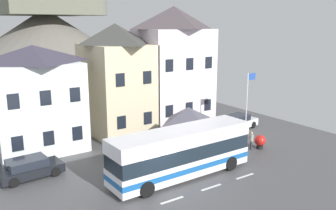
{
  "coord_description": "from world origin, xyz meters",
  "views": [
    {
      "loc": [
        -10.79,
        -17.04,
        10.06
      ],
      "look_at": [
        3.36,
        3.98,
        4.26
      ],
      "focal_mm": 37.91,
      "sensor_mm": 36.0,
      "label": 1
    }
  ],
  "objects": [
    {
      "name": "pedestrian_00",
      "position": [
        10.3,
        2.07,
        0.88
      ],
      "size": [
        0.34,
        0.34,
        1.5
      ],
      "color": "#2D2D38",
      "rests_on": "ground_plane"
    },
    {
      "name": "townhouse_03",
      "position": [
        9.15,
        11.58,
        5.87
      ],
      "size": [
        6.82,
        5.23,
        11.74
      ],
      "color": "white",
      "rests_on": "ground_plane"
    },
    {
      "name": "harbour_buoy",
      "position": [
        11.02,
        1.76,
        0.66
      ],
      "size": [
        0.92,
        0.92,
        1.17
      ],
      "color": "black",
      "rests_on": "ground_plane"
    },
    {
      "name": "pedestrian_01",
      "position": [
        8.83,
        2.95,
        0.86
      ],
      "size": [
        0.34,
        0.34,
        1.63
      ],
      "color": "#38332D",
      "rests_on": "ground_plane"
    },
    {
      "name": "parked_car_01",
      "position": [
        8.66,
        6.91,
        0.6
      ],
      "size": [
        4.09,
        2.38,
        1.2
      ],
      "rotation": [
        0.0,
        0.0,
        -0.13
      ],
      "color": "slate",
      "rests_on": "ground_plane"
    },
    {
      "name": "parked_car_00",
      "position": [
        -6.11,
        6.5,
        0.66
      ],
      "size": [
        4.21,
        2.24,
        1.35
      ],
      "rotation": [
        0.0,
        0.0,
        0.08
      ],
      "color": "black",
      "rests_on": "ground_plane"
    },
    {
      "name": "hilltop_castle",
      "position": [
        3.75,
        35.92,
        6.64
      ],
      "size": [
        37.87,
        37.87,
        20.54
      ],
      "color": "#69655D",
      "rests_on": "ground_plane"
    },
    {
      "name": "flagpole",
      "position": [
        11.4,
        3.73,
        3.57
      ],
      "size": [
        0.95,
        0.1,
        6.06
      ],
      "color": "silver",
      "rests_on": "ground_plane"
    },
    {
      "name": "bus_shelter",
      "position": [
        5.69,
        4.58,
        3.02
      ],
      "size": [
        3.6,
        3.6,
        3.68
      ],
      "color": "#473D33",
      "rests_on": "ground_plane"
    },
    {
      "name": "townhouse_02",
      "position": [
        3.29,
        12.36,
        5.06
      ],
      "size": [
        5.14,
        6.79,
        10.13
      ],
      "color": "beige",
      "rests_on": "ground_plane"
    },
    {
      "name": "parked_car_03",
      "position": [
        13.46,
        6.92,
        0.69
      ],
      "size": [
        4.69,
        2.34,
        1.41
      ],
      "rotation": [
        0.0,
        0.0,
        0.13
      ],
      "color": "silver",
      "rests_on": "ground_plane"
    },
    {
      "name": "public_bench",
      "position": [
        8.09,
        6.3,
        0.47
      ],
      "size": [
        1.43,
        0.48,
        0.87
      ],
      "color": "brown",
      "rests_on": "ground_plane"
    },
    {
      "name": "townhouse_01",
      "position": [
        -4.06,
        11.74,
        4.24
      ],
      "size": [
        6.64,
        5.55,
        8.49
      ],
      "color": "white",
      "rests_on": "ground_plane"
    },
    {
      "name": "transit_bus",
      "position": [
        2.43,
        0.98,
        1.66
      ],
      "size": [
        10.33,
        2.81,
        3.29
      ],
      "rotation": [
        0.0,
        0.0,
        0.02
      ],
      "color": "white",
      "rests_on": "ground_plane"
    },
    {
      "name": "ground_plane",
      "position": [
        0.0,
        -0.0,
        -0.03
      ],
      "size": [
        40.0,
        60.0,
        0.07
      ],
      "color": "#4C4C4E"
    }
  ]
}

